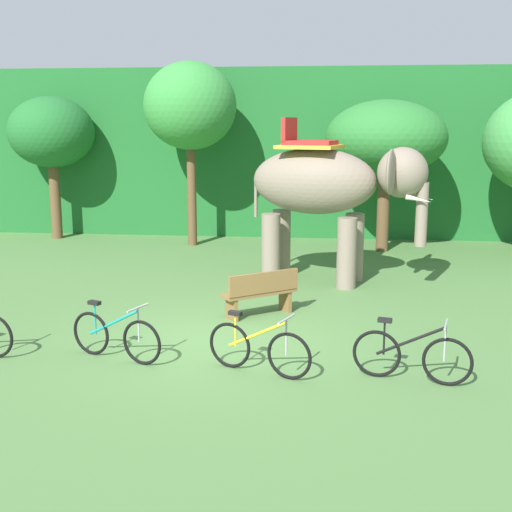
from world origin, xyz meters
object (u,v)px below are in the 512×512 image
object	(u,v)px
bike_teal	(116,336)
bike_yellow	(258,348)
bike_black	(411,356)
tree_center_right	(190,107)
tree_center	(51,133)
wooden_bench	(261,292)
tree_far_left	(386,139)
elephant	(328,188)

from	to	relation	value
bike_teal	bike_yellow	bearing A→B (deg)	-8.43
bike_black	tree_center_right	bearing A→B (deg)	117.27
tree_center_right	bike_teal	distance (m)	10.59
tree_center	wooden_bench	bearing A→B (deg)	-47.17
tree_center_right	bike_teal	xyz separation A→B (m)	(0.80, -9.88, -3.73)
tree_center	bike_black	distance (m)	15.08
tree_center	bike_teal	distance (m)	12.24
bike_teal	tree_center_right	bearing A→B (deg)	94.60
tree_center_right	wooden_bench	size ratio (longest dim) A/B	3.74
tree_far_left	bike_teal	bearing A→B (deg)	-116.96
bike_yellow	bike_black	bearing A→B (deg)	-1.74
tree_center	bike_yellow	bearing A→B (deg)	-54.95
tree_center	tree_center_right	size ratio (longest dim) A/B	0.82
wooden_bench	bike_yellow	bearing A→B (deg)	-84.92
bike_black	wooden_bench	xyz separation A→B (m)	(-2.48, 3.01, 0.09)
tree_far_left	tree_center	bearing A→B (deg)	174.24
bike_yellow	tree_far_left	bearing A→B (deg)	75.44
bike_black	wooden_bench	distance (m)	3.90
tree_center	tree_center_right	world-z (taller)	tree_center_right
elephant	bike_black	bearing A→B (deg)	-78.17
bike_teal	wooden_bench	xyz separation A→B (m)	(2.03, 2.60, 0.09)
tree_center_right	bike_yellow	size ratio (longest dim) A/B	3.38
bike_teal	bike_yellow	xyz separation A→B (m)	(2.29, -0.34, 0.00)
bike_yellow	wooden_bench	xyz separation A→B (m)	(-0.26, 2.94, 0.09)
bike_black	elephant	bearing A→B (deg)	101.83
tree_center_right	wooden_bench	distance (m)	8.61
bike_yellow	bike_black	size ratio (longest dim) A/B	0.96
tree_far_left	wooden_bench	xyz separation A→B (m)	(-2.83, -6.96, -2.74)
tree_center	bike_yellow	xyz separation A→B (m)	(7.67, -10.94, -2.95)
tree_center	bike_yellow	distance (m)	13.68
bike_black	bike_yellow	bearing A→B (deg)	178.26
elephant	tree_center_right	bearing A→B (deg)	132.93
tree_center_right	bike_yellow	distance (m)	11.31
bike_black	wooden_bench	bearing A→B (deg)	129.45
tree_far_left	elephant	size ratio (longest dim) A/B	1.01
tree_far_left	wooden_bench	bearing A→B (deg)	-112.15
wooden_bench	elephant	bearing A→B (deg)	66.97
bike_yellow	bike_black	distance (m)	2.22
bike_black	wooden_bench	size ratio (longest dim) A/B	1.16
bike_teal	bike_yellow	world-z (taller)	same
wooden_bench	bike_teal	bearing A→B (deg)	-127.97
bike_teal	tree_center	bearing A→B (deg)	116.91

